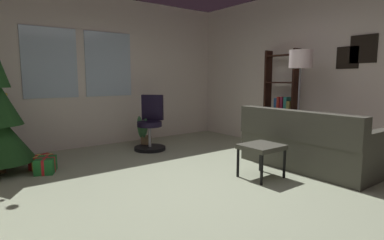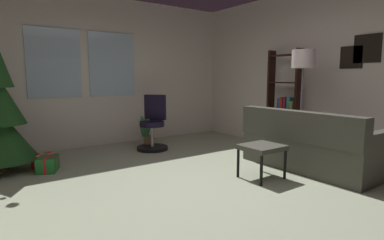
% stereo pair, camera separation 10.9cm
% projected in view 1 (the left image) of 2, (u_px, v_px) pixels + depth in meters
% --- Properties ---
extents(ground_plane, '(5.25, 6.14, 0.10)m').
position_uv_depth(ground_plane, '(205.00, 192.00, 3.69)').
color(ground_plane, '#9FA98B').
extents(wall_back_with_windows, '(5.25, 0.12, 2.81)m').
position_uv_depth(wall_back_with_windows, '(100.00, 72.00, 5.94)').
color(wall_back_with_windows, silver).
rests_on(wall_back_with_windows, ground_plane).
extents(wall_right_with_frames, '(0.12, 6.14, 2.81)m').
position_uv_depth(wall_right_with_frames, '(331.00, 71.00, 5.10)').
color(wall_right_with_frames, silver).
rests_on(wall_right_with_frames, ground_plane).
extents(couch, '(1.63, 1.88, 0.85)m').
position_uv_depth(couch, '(323.00, 147.00, 4.51)').
color(couch, '#444339').
rests_on(couch, ground_plane).
extents(footstool, '(0.51, 0.46, 0.44)m').
position_uv_depth(footstool, '(261.00, 149.00, 4.04)').
color(footstool, '#444339').
rests_on(footstool, ground_plane).
extents(gift_box_red, '(0.35, 0.32, 0.21)m').
position_uv_depth(gift_box_red, '(43.00, 163.00, 4.43)').
color(gift_box_red, red).
rests_on(gift_box_red, ground_plane).
extents(gift_box_green, '(0.36, 0.41, 0.21)m').
position_uv_depth(gift_box_green, '(46.00, 165.00, 4.29)').
color(gift_box_green, '#1E722D').
rests_on(gift_box_green, ground_plane).
extents(office_chair, '(0.59, 0.58, 0.99)m').
position_uv_depth(office_chair, '(150.00, 128.00, 5.64)').
color(office_chair, black).
rests_on(office_chair, ground_plane).
extents(bookshelf, '(0.18, 0.64, 1.79)m').
position_uv_depth(bookshelf, '(281.00, 106.00, 5.63)').
color(bookshelf, black).
rests_on(bookshelf, ground_plane).
extents(floor_lamp, '(0.35, 0.35, 1.72)m').
position_uv_depth(floor_lamp, '(300.00, 67.00, 4.88)').
color(floor_lamp, slate).
rests_on(floor_lamp, ground_plane).
extents(potted_plant, '(0.32, 0.30, 0.61)m').
position_uv_depth(potted_plant, '(144.00, 134.00, 5.79)').
color(potted_plant, olive).
rests_on(potted_plant, ground_plane).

